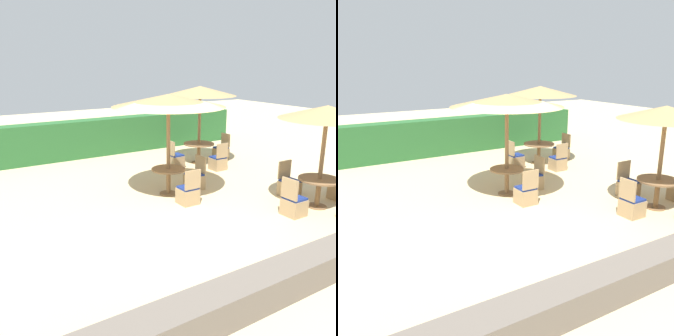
# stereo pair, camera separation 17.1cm
# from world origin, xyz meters

# --- Properties ---
(ground_plane) EXTENTS (40.00, 40.00, 0.00)m
(ground_plane) POSITION_xyz_m (0.00, 0.00, 0.00)
(ground_plane) COLOR #D1BA8C
(hedge_row) EXTENTS (13.00, 0.70, 1.39)m
(hedge_row) POSITION_xyz_m (0.00, 6.30, 0.69)
(hedge_row) COLOR #28602D
(hedge_row) RESTS_ON ground_plane
(stone_border) EXTENTS (10.00, 0.56, 0.50)m
(stone_border) POSITION_xyz_m (0.00, -3.72, 0.25)
(stone_border) COLOR #6B6056
(stone_border) RESTS_ON ground_plane
(parasol_center) EXTENTS (2.93, 2.93, 2.70)m
(parasol_center) POSITION_xyz_m (0.31, 1.08, 2.52)
(parasol_center) COLOR olive
(parasol_center) RESTS_ON ground_plane
(round_table_center) EXTENTS (0.91, 0.91, 0.72)m
(round_table_center) POSITION_xyz_m (0.31, 1.08, 0.54)
(round_table_center) COLOR olive
(round_table_center) RESTS_ON ground_plane
(patio_chair_center_south) EXTENTS (0.46, 0.46, 0.93)m
(patio_chair_center_south) POSITION_xyz_m (0.35, 0.20, 0.26)
(patio_chair_center_south) COLOR tan
(patio_chair_center_south) RESTS_ON ground_plane
(patio_chair_center_east) EXTENTS (0.46, 0.46, 0.93)m
(patio_chair_center_east) POSITION_xyz_m (1.19, 1.07, 0.26)
(patio_chair_center_east) COLOR tan
(patio_chair_center_east) RESTS_ON ground_plane
(parasol_front_right) EXTENTS (2.23, 2.23, 2.51)m
(parasol_front_right) POSITION_xyz_m (2.95, -1.67, 2.34)
(parasol_front_right) COLOR olive
(parasol_front_right) RESTS_ON ground_plane
(round_table_front_right) EXTENTS (1.01, 1.01, 0.74)m
(round_table_front_right) POSITION_xyz_m (2.95, -1.67, 0.57)
(round_table_front_right) COLOR olive
(round_table_front_right) RESTS_ON ground_plane
(patio_chair_front_right_north) EXTENTS (0.46, 0.46, 0.93)m
(patio_chair_front_right_north) POSITION_xyz_m (2.99, -0.74, 0.26)
(patio_chair_front_right_north) COLOR tan
(patio_chair_front_right_north) RESTS_ON ground_plane
(patio_chair_front_right_west) EXTENTS (0.46, 0.46, 0.93)m
(patio_chair_front_right_west) POSITION_xyz_m (2.02, -1.72, 0.26)
(patio_chair_front_right_west) COLOR tan
(patio_chair_front_right_west) RESTS_ON ground_plane
(parasol_back_right) EXTENTS (2.47, 2.47, 2.69)m
(parasol_back_right) POSITION_xyz_m (2.95, 3.27, 2.51)
(parasol_back_right) COLOR olive
(parasol_back_right) RESTS_ON ground_plane
(round_table_back_right) EXTENTS (1.08, 1.08, 0.71)m
(round_table_back_right) POSITION_xyz_m (2.95, 3.27, 0.57)
(round_table_back_right) COLOR olive
(round_table_back_right) RESTS_ON ground_plane
(patio_chair_back_right_south) EXTENTS (0.46, 0.46, 0.93)m
(patio_chair_back_right_south) POSITION_xyz_m (2.98, 2.23, 0.26)
(patio_chair_back_right_south) COLOR tan
(patio_chair_back_right_south) RESTS_ON ground_plane
(patio_chair_back_right_west) EXTENTS (0.46, 0.46, 0.93)m
(patio_chair_back_right_west) POSITION_xyz_m (1.95, 3.23, 0.26)
(patio_chair_back_right_west) COLOR tan
(patio_chair_back_right_west) RESTS_ON ground_plane
(patio_chair_back_right_east) EXTENTS (0.46, 0.46, 0.93)m
(patio_chair_back_right_east) POSITION_xyz_m (4.02, 3.31, 0.26)
(patio_chair_back_right_east) COLOR tan
(patio_chair_back_right_east) RESTS_ON ground_plane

